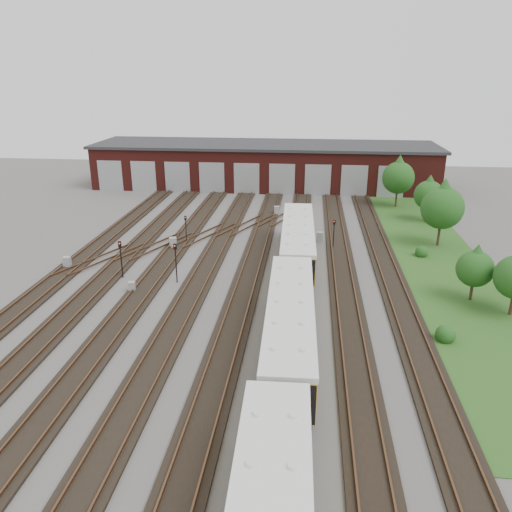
# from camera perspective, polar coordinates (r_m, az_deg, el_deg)

# --- Properties ---
(ground) EXTENTS (120.00, 120.00, 0.00)m
(ground) POSITION_cam_1_polar(r_m,az_deg,el_deg) (39.62, -4.35, -4.30)
(ground) COLOR #4B4846
(ground) RESTS_ON ground
(track_network) EXTENTS (30.40, 70.00, 0.33)m
(track_network) POSITION_cam_1_polar(r_m,az_deg,el_deg) (40.13, -4.44, -3.80)
(track_network) COLOR black
(track_network) RESTS_ON ground
(maintenance_shed) EXTENTS (51.00, 12.50, 6.35)m
(maintenance_shed) POSITION_cam_1_polar(r_m,az_deg,el_deg) (76.81, 0.98, 10.41)
(maintenance_shed) COLOR #511814
(maintenance_shed) RESTS_ON ground
(grass_verge) EXTENTS (8.00, 55.00, 0.05)m
(grass_verge) POSITION_cam_1_polar(r_m,az_deg,el_deg) (49.77, 19.93, -0.22)
(grass_verge) COLOR #25501A
(grass_verge) RESTS_ON ground
(metro_train) EXTENTS (3.22, 47.69, 3.23)m
(metro_train) POSITION_cam_1_polar(r_m,az_deg,el_deg) (30.66, 3.91, -7.95)
(metro_train) COLOR black
(metro_train) RESTS_ON ground
(signal_mast_0) EXTENTS (0.25, 0.24, 3.40)m
(signal_mast_0) POSITION_cam_1_polar(r_m,az_deg,el_deg) (41.26, -9.16, -0.24)
(signal_mast_0) COLOR black
(signal_mast_0) RESTS_ON ground
(signal_mast_1) EXTENTS (0.30, 0.28, 3.25)m
(signal_mast_1) POSITION_cam_1_polar(r_m,az_deg,el_deg) (43.26, -15.21, 0.17)
(signal_mast_1) COLOR black
(signal_mast_1) RESTS_ON ground
(signal_mast_2) EXTENTS (0.23, 0.22, 2.79)m
(signal_mast_2) POSITION_cam_1_polar(r_m,az_deg,el_deg) (51.19, -8.03, 3.47)
(signal_mast_2) COLOR black
(signal_mast_2) RESTS_ON ground
(signal_mast_3) EXTENTS (0.26, 0.25, 2.87)m
(signal_mast_3) POSITION_cam_1_polar(r_m,az_deg,el_deg) (49.61, 8.90, 2.93)
(signal_mast_3) COLOR black
(signal_mast_3) RESTS_ON ground
(relay_cabinet_0) EXTENTS (0.66, 0.56, 1.03)m
(relay_cabinet_0) POSITION_cam_1_polar(r_m,az_deg,el_deg) (47.47, -20.78, -0.69)
(relay_cabinet_0) COLOR #929496
(relay_cabinet_0) RESTS_ON ground
(relay_cabinet_1) EXTENTS (0.83, 0.77, 1.11)m
(relay_cabinet_1) POSITION_cam_1_polar(r_m,az_deg,el_deg) (49.99, -9.47, 1.49)
(relay_cabinet_1) COLOR #929496
(relay_cabinet_1) RESTS_ON ground
(relay_cabinet_2) EXTENTS (0.58, 0.51, 0.86)m
(relay_cabinet_2) POSITION_cam_1_polar(r_m,az_deg,el_deg) (40.83, -14.00, -3.45)
(relay_cabinet_2) COLOR #929496
(relay_cabinet_2) RESTS_ON ground
(relay_cabinet_3) EXTENTS (0.69, 0.59, 1.07)m
(relay_cabinet_3) POSITION_cam_1_polar(r_m,az_deg,el_deg) (61.07, 2.39, 5.21)
(relay_cabinet_3) COLOR #929496
(relay_cabinet_3) RESTS_ON ground
(relay_cabinet_4) EXTENTS (0.70, 0.60, 1.09)m
(relay_cabinet_4) POSITION_cam_1_polar(r_m,az_deg,el_deg) (51.45, 7.31, 2.14)
(relay_cabinet_4) COLOR #929496
(relay_cabinet_4) RESTS_ON ground
(tree_0) EXTENTS (4.03, 4.03, 6.68)m
(tree_0) POSITION_cam_1_polar(r_m,az_deg,el_deg) (66.38, 15.99, 9.01)
(tree_0) COLOR #372619
(tree_0) RESTS_ON ground
(tree_1) EXTENTS (3.31, 3.31, 5.49)m
(tree_1) POSITION_cam_1_polar(r_m,az_deg,el_deg) (60.99, 19.16, 6.98)
(tree_1) COLOR #372619
(tree_1) RESTS_ON ground
(tree_2) EXTENTS (4.15, 4.15, 6.88)m
(tree_2) POSITION_cam_1_polar(r_m,az_deg,el_deg) (52.22, 20.59, 5.70)
(tree_2) COLOR #372619
(tree_2) RESTS_ON ground
(tree_3) EXTENTS (2.76, 2.76, 4.57)m
(tree_3) POSITION_cam_1_polar(r_m,az_deg,el_deg) (40.71, 23.82, -0.91)
(tree_3) COLOR #372619
(tree_3) RESTS_ON ground
(bush_0) EXTENTS (1.29, 1.29, 1.29)m
(bush_0) POSITION_cam_1_polar(r_m,az_deg,el_deg) (34.90, 20.86, -8.12)
(bush_0) COLOR #1B4212
(bush_0) RESTS_ON ground
(bush_1) EXTENTS (1.20, 1.20, 1.20)m
(bush_1) POSITION_cam_1_polar(r_m,az_deg,el_deg) (49.63, 18.42, 0.61)
(bush_1) COLOR #1B4212
(bush_1) RESTS_ON ground
(bush_2) EXTENTS (1.51, 1.51, 1.51)m
(bush_2) POSITION_cam_1_polar(r_m,az_deg,el_deg) (61.02, 19.85, 4.20)
(bush_2) COLOR #1B4212
(bush_2) RESTS_ON ground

